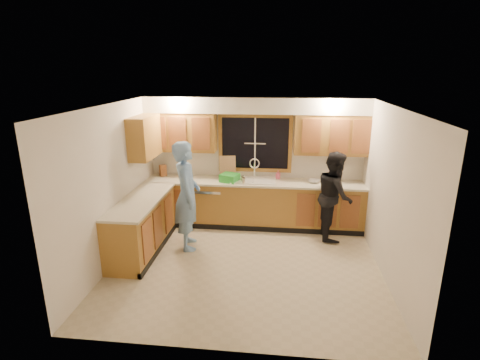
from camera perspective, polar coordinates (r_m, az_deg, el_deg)
name	(u,v)px	position (r m, az deg, el deg)	size (l,w,h in m)	color
floor	(245,265)	(6.12, 0.82, -12.83)	(4.20, 4.20, 0.00)	#BAAE8F
ceiling	(246,106)	(5.34, 0.93, 11.17)	(4.20, 4.20, 0.00)	white
wall_back	(255,161)	(7.43, 2.28, 2.96)	(4.20, 4.20, 0.00)	silver
wall_left	(112,186)	(6.16, -18.97, -0.88)	(3.80, 3.80, 0.00)	silver
wall_right	(391,196)	(5.81, 21.99, -2.26)	(3.80, 3.80, 0.00)	silver
base_cabinets_back	(253,204)	(7.38, 2.04, -3.71)	(4.20, 0.60, 0.88)	#A87630
base_cabinets_left	(142,226)	(6.62, -14.67, -6.76)	(0.60, 1.90, 0.88)	#A87630
countertop_back	(253,182)	(7.22, 2.07, -0.33)	(4.20, 0.63, 0.04)	beige
countertop_left	(141,200)	(6.45, -14.85, -3.01)	(0.63, 1.90, 0.04)	beige
upper_cabinets_left	(181,132)	(7.39, -8.95, 7.25)	(1.35, 0.33, 0.75)	#A87630
upper_cabinets_right	(331,135)	(7.19, 13.72, 6.72)	(1.35, 0.33, 0.75)	#A87630
upper_cabinets_return	(145,137)	(6.97, -14.34, 6.37)	(0.33, 0.90, 0.75)	#A87630
soffit	(255,105)	(7.07, 2.28, 11.31)	(4.20, 0.35, 0.30)	white
window_frame	(255,143)	(7.34, 2.31, 5.60)	(1.44, 0.03, 1.14)	black
sink	(254,184)	(7.24, 2.08, -0.55)	(0.86, 0.52, 0.57)	white
dishwasher	(211,204)	(7.49, -4.48, -3.69)	(0.60, 0.56, 0.82)	white
stove	(129,240)	(6.14, -16.56, -8.75)	(0.58, 0.75, 0.90)	white
man	(187,196)	(6.40, -8.09, -2.39)	(0.68, 0.45, 1.88)	#6E99CF
woman	(335,195)	(6.97, 14.21, -2.29)	(0.78, 0.61, 1.61)	black
knife_block	(163,171)	(7.68, -11.66, 1.43)	(0.12, 0.10, 0.23)	#945328
cutting_board	(228,167)	(7.43, -1.91, 2.07)	(0.32, 0.02, 0.43)	tan
dish_crate	(230,178)	(7.17, -1.58, 0.35)	(0.32, 0.30, 0.15)	green
soap_bottle	(278,175)	(7.37, 5.83, 0.81)	(0.08, 0.08, 0.17)	#FC6088
bowl	(314,181)	(7.24, 11.18, -0.19)	(0.22, 0.22, 0.05)	silver
can_left	(242,179)	(7.16, 0.38, 0.17)	(0.06, 0.06, 0.11)	beige
can_right	(243,181)	(7.00, 0.52, -0.15)	(0.07, 0.07, 0.12)	beige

